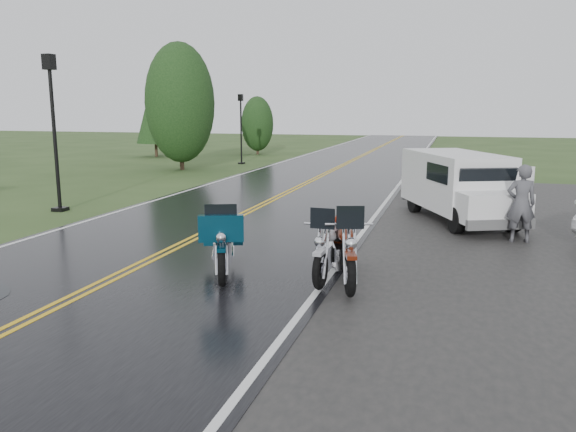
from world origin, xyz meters
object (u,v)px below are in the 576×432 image
object	(u,v)px
motorcycle_red	(350,257)
motorcycle_teal	(221,250)
lamp_post_far_left	(241,129)
person_at_van	(521,205)
motorcycle_silver	(320,254)
lamp_post_near_left	(54,133)
van_white	(458,196)

from	to	relation	value
motorcycle_red	motorcycle_teal	world-z (taller)	motorcycle_red
motorcycle_red	lamp_post_far_left	distance (m)	23.82
person_at_van	motorcycle_red	bearing A→B (deg)	49.53
motorcycle_silver	motorcycle_red	bearing A→B (deg)	-20.20
motorcycle_red	lamp_post_far_left	xyz separation A→B (m)	(-10.20, 21.49, 1.26)
lamp_post_near_left	lamp_post_far_left	world-z (taller)	lamp_post_near_left
motorcycle_red	motorcycle_teal	size ratio (longest dim) A/B	1.02
motorcycle_teal	motorcycle_silver	bearing A→B (deg)	-10.94
motorcycle_silver	lamp_post_far_left	distance (m)	23.38
motorcycle_red	motorcycle_teal	xyz separation A→B (m)	(-2.23, -0.09, -0.02)
motorcycle_teal	van_white	bearing A→B (deg)	33.91
person_at_van	lamp_post_near_left	distance (m)	13.27
van_white	lamp_post_near_left	bearing A→B (deg)	156.03
motorcycle_red	motorcycle_silver	xyz separation A→B (m)	(-0.55, 0.23, -0.05)
person_at_van	lamp_post_far_left	bearing A→B (deg)	-60.28
motorcycle_red	lamp_post_far_left	world-z (taller)	lamp_post_far_left
motorcycle_silver	person_at_van	size ratio (longest dim) A/B	1.28
motorcycle_teal	person_at_van	bearing A→B (deg)	22.57
person_at_van	lamp_post_far_left	distance (m)	21.12
motorcycle_silver	lamp_post_near_left	world-z (taller)	lamp_post_near_left
van_white	person_at_van	world-z (taller)	van_white
motorcycle_red	motorcycle_silver	bearing A→B (deg)	140.40
motorcycle_silver	van_white	xyz separation A→B (m)	(2.23, 5.41, 0.28)
person_at_van	lamp_post_far_left	world-z (taller)	lamp_post_far_left
motorcycle_teal	person_at_van	size ratio (longest dim) A/B	1.34
motorcycle_red	lamp_post_near_left	bearing A→B (deg)	133.79
van_white	person_at_van	size ratio (longest dim) A/B	2.70
motorcycle_silver	lamp_post_near_left	distance (m)	11.10
motorcycle_red	van_white	bearing A→B (deg)	56.44
person_at_van	lamp_post_near_left	world-z (taller)	lamp_post_near_left
van_white	person_at_van	bearing A→B (deg)	-44.51
motorcycle_silver	van_white	distance (m)	5.86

